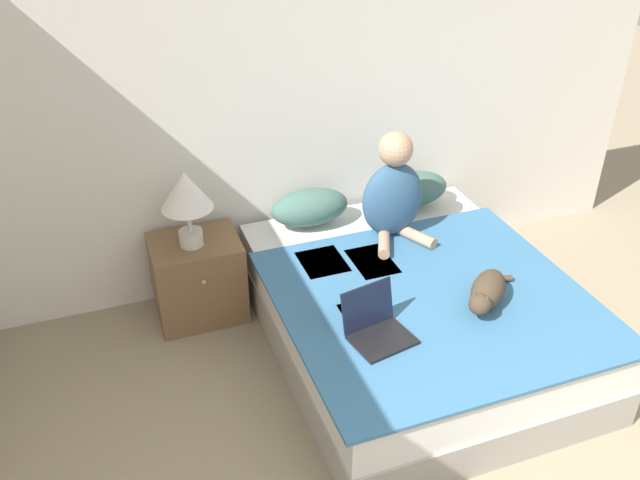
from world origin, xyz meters
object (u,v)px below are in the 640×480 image
at_px(pillow_far, 411,189).
at_px(nightstand, 198,278).
at_px(pillow_near, 310,207).
at_px(person_sitting, 393,193).
at_px(cat_tabby, 487,291).
at_px(laptop_open, 377,328).
at_px(bed, 414,314).
at_px(table_lamp, 186,194).

height_order(pillow_far, nightstand, pillow_far).
bearing_deg(pillow_near, pillow_far, 0.00).
bearing_deg(person_sitting, cat_tabby, -79.18).
xyz_separation_m(person_sitting, laptop_open, (-0.49, -0.88, -0.24)).
bearing_deg(cat_tabby, nightstand, -82.77).
bearing_deg(cat_tabby, pillow_near, -106.34).
bearing_deg(person_sitting, pillow_far, 46.55).
height_order(bed, cat_tabby, cat_tabby).
bearing_deg(nightstand, person_sitting, -12.28).
height_order(bed, pillow_near, pillow_near).
height_order(laptop_open, nightstand, laptop_open).
bearing_deg(cat_tabby, table_lamp, -81.73).
bearing_deg(pillow_far, person_sitting, -133.45).
bearing_deg(cat_tabby, pillow_far, -140.10).
relative_size(pillow_far, nightstand, 0.94).
bearing_deg(pillow_near, nightstand, -176.40).
relative_size(pillow_near, person_sitting, 0.74).
xyz_separation_m(laptop_open, table_lamp, (-0.72, 1.11, 0.33)).
bearing_deg(table_lamp, nightstand, 56.90).
height_order(nightstand, table_lamp, table_lamp).
relative_size(cat_tabby, table_lamp, 0.91).
xyz_separation_m(pillow_near, table_lamp, (-0.78, -0.07, 0.27)).
height_order(pillow_far, cat_tabby, pillow_far).
relative_size(pillow_near, pillow_far, 1.00).
height_order(pillow_far, laptop_open, laptop_open).
xyz_separation_m(pillow_near, person_sitting, (0.43, -0.31, 0.18)).
distance_m(pillow_far, nightstand, 1.52).
height_order(person_sitting, cat_tabby, person_sitting).
bearing_deg(bed, table_lamp, 147.10).
distance_m(bed, person_sitting, 0.74).
bearing_deg(nightstand, table_lamp, -123.10).
bearing_deg(person_sitting, bed, -98.00).
bearing_deg(table_lamp, bed, -32.90).
bearing_deg(laptop_open, cat_tabby, -8.01).
xyz_separation_m(pillow_far, table_lamp, (-1.50, -0.07, 0.27)).
distance_m(bed, pillow_near, 0.96).
bearing_deg(laptop_open, pillow_near, 75.96).
distance_m(bed, laptop_open, 0.64).
xyz_separation_m(pillow_near, laptop_open, (-0.06, -1.19, -0.06)).
height_order(bed, person_sitting, person_sitting).
bearing_deg(pillow_near, table_lamp, -174.53).
distance_m(bed, nightstand, 1.36).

